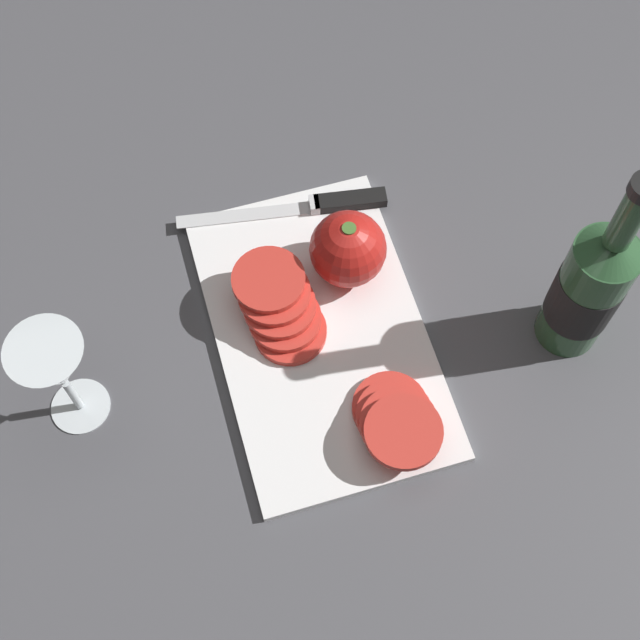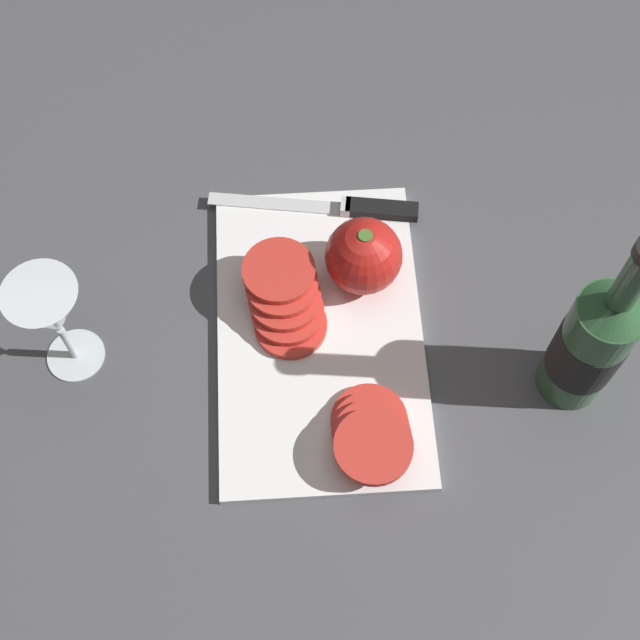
{
  "view_description": "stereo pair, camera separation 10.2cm",
  "coord_description": "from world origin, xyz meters",
  "px_view_note": "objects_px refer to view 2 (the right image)",
  "views": [
    {
      "loc": [
        0.52,
        -0.13,
        0.95
      ],
      "look_at": [
        0.09,
        -0.01,
        0.04
      ],
      "focal_mm": 50.0,
      "sensor_mm": 36.0,
      "label": 1
    },
    {
      "loc": [
        0.53,
        -0.03,
        0.95
      ],
      "look_at": [
        0.09,
        -0.01,
        0.04
      ],
      "focal_mm": 50.0,
      "sensor_mm": 36.0,
      "label": 2
    }
  ],
  "objects_px": {
    "wine_glass": "(51,314)",
    "knife": "(361,208)",
    "whole_tomato": "(364,256)",
    "tomato_slice_stack_near": "(371,433)",
    "wine_bottle": "(592,343)",
    "tomato_slice_stack_far": "(285,298)"
  },
  "relations": [
    {
      "from": "knife",
      "to": "tomato_slice_stack_far",
      "type": "height_order",
      "value": "tomato_slice_stack_far"
    },
    {
      "from": "wine_glass",
      "to": "knife",
      "type": "height_order",
      "value": "wine_glass"
    },
    {
      "from": "wine_glass",
      "to": "whole_tomato",
      "type": "distance_m",
      "value": 0.36
    },
    {
      "from": "tomato_slice_stack_near",
      "to": "wine_glass",
      "type": "bearing_deg",
      "value": -110.72
    },
    {
      "from": "wine_glass",
      "to": "whole_tomato",
      "type": "height_order",
      "value": "wine_glass"
    },
    {
      "from": "wine_bottle",
      "to": "wine_glass",
      "type": "relative_size",
      "value": 1.91
    },
    {
      "from": "wine_glass",
      "to": "knife",
      "type": "distance_m",
      "value": 0.4
    },
    {
      "from": "tomato_slice_stack_near",
      "to": "tomato_slice_stack_far",
      "type": "bearing_deg",
      "value": -152.82
    },
    {
      "from": "wine_glass",
      "to": "tomato_slice_stack_near",
      "type": "bearing_deg",
      "value": 69.28
    },
    {
      "from": "wine_bottle",
      "to": "wine_glass",
      "type": "height_order",
      "value": "wine_bottle"
    },
    {
      "from": "knife",
      "to": "whole_tomato",
      "type": "bearing_deg",
      "value": 95.36
    },
    {
      "from": "knife",
      "to": "tomato_slice_stack_near",
      "type": "relative_size",
      "value": 2.11
    },
    {
      "from": "wine_bottle",
      "to": "knife",
      "type": "relative_size",
      "value": 1.13
    },
    {
      "from": "wine_bottle",
      "to": "knife",
      "type": "distance_m",
      "value": 0.34
    },
    {
      "from": "whole_tomato",
      "to": "knife",
      "type": "distance_m",
      "value": 0.1
    },
    {
      "from": "knife",
      "to": "wine_glass",
      "type": "bearing_deg",
      "value": 35.32
    },
    {
      "from": "wine_glass",
      "to": "whole_tomato",
      "type": "relative_size",
      "value": 1.7
    },
    {
      "from": "wine_glass",
      "to": "tomato_slice_stack_far",
      "type": "height_order",
      "value": "wine_glass"
    },
    {
      "from": "wine_bottle",
      "to": "whole_tomato",
      "type": "distance_m",
      "value": 0.27
    },
    {
      "from": "knife",
      "to": "tomato_slice_stack_near",
      "type": "distance_m",
      "value": 0.3
    },
    {
      "from": "whole_tomato",
      "to": "tomato_slice_stack_far",
      "type": "xyz_separation_m",
      "value": [
        0.04,
        -0.09,
        -0.02
      ]
    },
    {
      "from": "wine_glass",
      "to": "tomato_slice_stack_near",
      "type": "height_order",
      "value": "wine_glass"
    }
  ]
}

